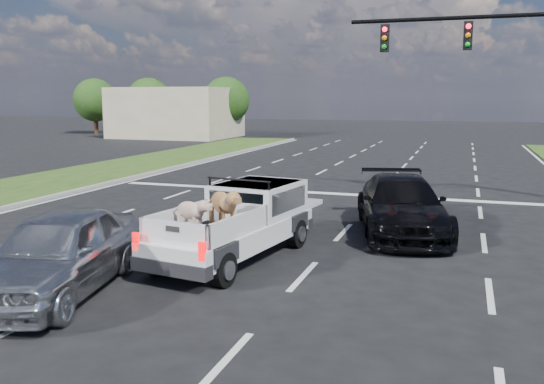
# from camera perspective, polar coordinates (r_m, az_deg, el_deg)

# --- Properties ---
(ground) EXTENTS (160.00, 160.00, 0.00)m
(ground) POSITION_cam_1_polar(r_m,az_deg,el_deg) (12.18, -4.93, -7.52)
(ground) COLOR black
(ground) RESTS_ON ground
(road_markings) EXTENTS (17.75, 60.00, 0.01)m
(road_markings) POSITION_cam_1_polar(r_m,az_deg,el_deg) (18.21, 3.30, -1.82)
(road_markings) COLOR silver
(road_markings) RESTS_ON ground
(grass_median_left) EXTENTS (5.00, 60.00, 0.10)m
(grass_median_left) POSITION_cam_1_polar(r_m,az_deg,el_deg) (23.49, -25.29, -0.07)
(grass_median_left) COLOR #214114
(grass_median_left) RESTS_ON ground
(curb_left) EXTENTS (0.15, 60.00, 0.14)m
(curb_left) POSITION_cam_1_polar(r_m,az_deg,el_deg) (21.88, -20.65, -0.36)
(curb_left) COLOR #9B958E
(curb_left) RESTS_ON ground
(building_left) EXTENTS (10.00, 8.00, 4.40)m
(building_left) POSITION_cam_1_polar(r_m,az_deg,el_deg) (52.82, -9.42, 7.77)
(building_left) COLOR beige
(building_left) RESTS_ON ground
(tree_far_a) EXTENTS (4.20, 4.20, 5.40)m
(tree_far_a) POSITION_cam_1_polar(r_m,az_deg,el_deg) (59.77, -17.14, 8.70)
(tree_far_a) COLOR #332114
(tree_far_a) RESTS_ON ground
(tree_far_b) EXTENTS (4.20, 4.20, 5.40)m
(tree_far_b) POSITION_cam_1_polar(r_m,az_deg,el_deg) (56.50, -12.13, 8.89)
(tree_far_b) COLOR #332114
(tree_far_b) RESTS_ON ground
(tree_far_c) EXTENTS (4.20, 4.20, 5.40)m
(tree_far_c) POSITION_cam_1_polar(r_m,az_deg,el_deg) (52.89, -4.55, 9.05)
(tree_far_c) COLOR #332114
(tree_far_c) RESTS_ON ground
(pickup_truck) EXTENTS (2.40, 4.93, 1.77)m
(pickup_truck) POSITION_cam_1_polar(r_m,az_deg,el_deg) (12.74, -3.36, -2.88)
(pickup_truck) COLOR black
(pickup_truck) RESTS_ON ground
(silver_sedan) EXTENTS (2.64, 4.74, 1.53)m
(silver_sedan) POSITION_cam_1_polar(r_m,az_deg,el_deg) (11.13, -20.48, -5.63)
(silver_sedan) COLOR #ACAEB3
(silver_sedan) RESTS_ON ground
(black_coupe) EXTENTS (3.23, 5.44, 1.48)m
(black_coupe) POSITION_cam_1_polar(r_m,az_deg,el_deg) (15.41, 12.70, -1.31)
(black_coupe) COLOR black
(black_coupe) RESTS_ON ground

